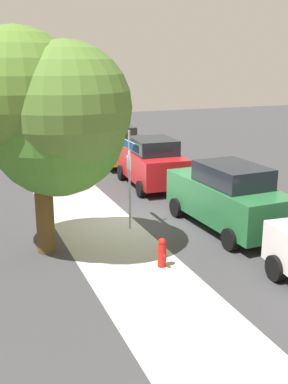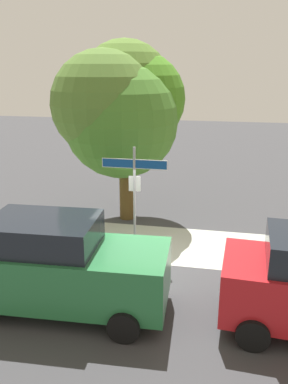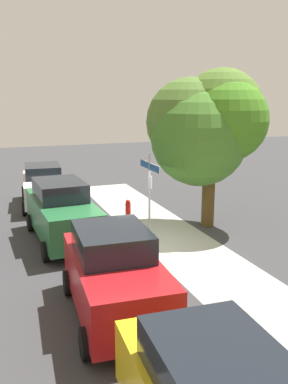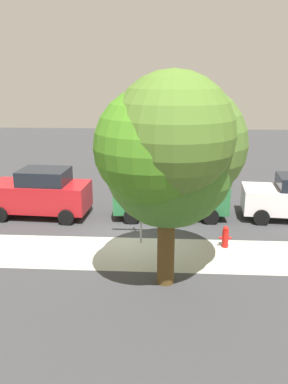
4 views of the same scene
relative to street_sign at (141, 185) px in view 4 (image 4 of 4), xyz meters
The scene contains 7 objects.
ground_plane 2.24m from the street_sign, 36.90° to the right, with size 60.00×60.00×0.00m, color #38383A.
sidewalk_strip 3.44m from the street_sign, 19.52° to the left, with size 24.00×2.60×0.00m, color #A9ACA0.
street_sign is the anchor object (origin of this frame).
shade_tree 3.36m from the street_sign, 110.68° to the left, with size 4.08×4.33×5.97m.
car_green 3.21m from the street_sign, 111.40° to the right, with size 4.76×2.16×2.09m.
car_red 5.20m from the street_sign, 30.19° to the right, with size 4.18×2.22×2.04m.
fire_hydrant 3.45m from the street_sign, behind, with size 0.42×0.22×0.78m.
Camera 4 is at (-1.43, 13.57, 5.85)m, focal length 37.29 mm.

